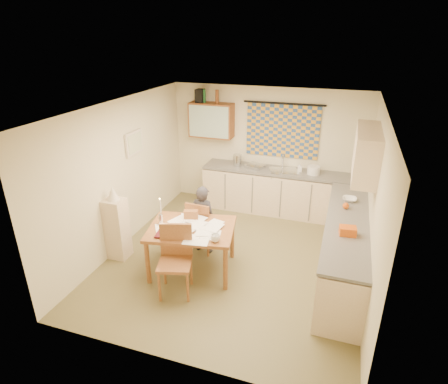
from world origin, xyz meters
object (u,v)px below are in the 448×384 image
(shelf_stand, at_px, (117,229))
(counter_back, at_px, (283,192))
(dining_table, at_px, (192,248))
(stove, at_px, (341,287))
(chair_far, at_px, (202,235))
(person, at_px, (203,219))
(counter_right, at_px, (344,248))

(shelf_stand, bearing_deg, counter_back, 47.58)
(dining_table, xyz_separation_m, shelf_stand, (-1.30, -0.04, 0.14))
(stove, xyz_separation_m, chair_far, (-2.30, 0.95, -0.16))
(counter_back, relative_size, chair_far, 3.55)
(dining_table, xyz_separation_m, chair_far, (-0.07, 0.59, -0.09))
(dining_table, bearing_deg, chair_far, 85.71)
(stove, xyz_separation_m, shelf_stand, (-3.54, 0.31, 0.07))
(dining_table, distance_m, chair_far, 0.61)
(stove, relative_size, person, 0.75)
(counter_right, relative_size, stove, 3.27)
(counter_back, bearing_deg, dining_table, -111.76)
(stove, distance_m, dining_table, 2.27)
(stove, bearing_deg, dining_table, 171.10)
(chair_far, xyz_separation_m, shelf_stand, (-1.24, -0.64, 0.23))
(chair_far, distance_m, person, 0.31)
(stove, bearing_deg, person, 157.92)
(counter_right, bearing_deg, chair_far, -178.78)
(counter_back, bearing_deg, chair_far, -119.37)
(stove, height_order, dining_table, stove)
(counter_right, xyz_separation_m, dining_table, (-2.24, -0.64, -0.07))
(counter_back, height_order, person, person)
(counter_right, height_order, person, person)
(counter_back, xyz_separation_m, chair_far, (-1.05, -1.86, -0.16))
(chair_far, height_order, person, person)
(counter_right, distance_m, chair_far, 2.31)
(stove, height_order, shelf_stand, shelf_stand)
(dining_table, relative_size, person, 1.20)
(dining_table, bearing_deg, counter_right, 5.30)
(chair_far, bearing_deg, counter_right, -174.98)
(person, bearing_deg, dining_table, 99.27)
(counter_back, distance_m, counter_right, 2.21)
(chair_far, bearing_deg, stove, 161.50)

